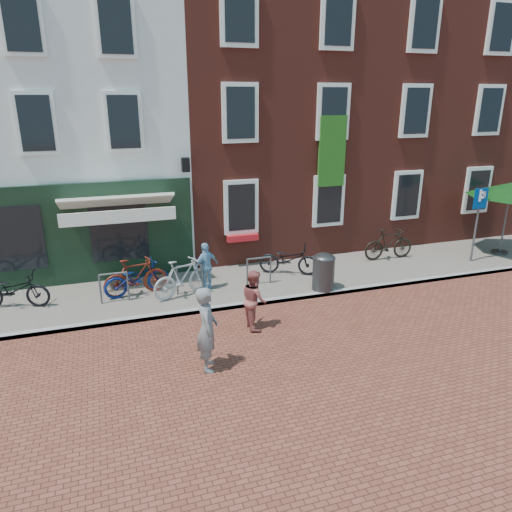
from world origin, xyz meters
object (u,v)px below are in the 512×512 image
object	(u,v)px
bicycle_1	(136,277)
bicycle_5	(389,244)
litter_bin	(324,270)
cafe_person	(206,266)
bicycle_2	(137,278)
parking_sign	(478,212)
bicycle_4	(289,259)
boy	(254,299)
woman	(207,329)
bicycle_0	(14,290)
bicycle_3	(182,278)
parasol	(511,187)

from	to	relation	value
bicycle_1	bicycle_5	bearing A→B (deg)	-95.20
litter_bin	cafe_person	distance (m)	3.27
bicycle_1	bicycle_2	size ratio (longest dim) A/B	0.97
parking_sign	bicycle_5	distance (m)	2.94
parking_sign	bicycle_5	size ratio (longest dim) A/B	1.39
parking_sign	bicycle_4	distance (m)	6.34
boy	bicycle_4	xyz separation A→B (m)	(2.01, 2.85, -0.15)
parking_sign	bicycle_4	world-z (taller)	parking_sign
woman	cafe_person	size ratio (longest dim) A/B	1.31
litter_bin	bicycle_4	bearing A→B (deg)	108.28
parking_sign	bicycle_0	distance (m)	13.82
litter_bin	bicycle_3	bearing A→B (deg)	168.61
parasol	bicycle_2	size ratio (longest dim) A/B	1.55
woman	bicycle_2	xyz separation A→B (m)	(-1.05, 4.10, -0.32)
bicycle_1	bicycle_5	size ratio (longest dim) A/B	1.00
woman	bicycle_5	bearing A→B (deg)	-48.60
woman	bicycle_4	size ratio (longest dim) A/B	0.99
litter_bin	bicycle_5	bearing A→B (deg)	27.92
parking_sign	boy	size ratio (longest dim) A/B	1.68
parking_sign	bicycle_2	size ratio (longest dim) A/B	1.35
boy	cafe_person	world-z (taller)	cafe_person
cafe_person	bicycle_4	bearing A→B (deg)	161.35
bicycle_2	bicycle_0	bearing A→B (deg)	75.45
parking_sign	cafe_person	distance (m)	8.86
boy	bicycle_2	bearing A→B (deg)	42.38
bicycle_2	litter_bin	bearing A→B (deg)	-116.14
bicycle_1	parking_sign	bearing A→B (deg)	-101.54
parking_sign	bicycle_2	world-z (taller)	parking_sign
bicycle_0	bicycle_4	bearing A→B (deg)	-74.65
cafe_person	bicycle_5	xyz separation A→B (m)	(6.30, 0.64, -0.15)
parasol	cafe_person	size ratio (longest dim) A/B	2.05
woman	litter_bin	bearing A→B (deg)	-45.20
woman	bicycle_3	world-z (taller)	woman
boy	cafe_person	xyz separation A→B (m)	(-0.61, 2.46, 0.06)
litter_bin	bicycle_4	distance (m)	1.51
bicycle_1	bicycle_0	bearing A→B (deg)	78.70
boy	bicycle_3	size ratio (longest dim) A/B	0.83
bicycle_3	bicycle_4	xyz separation A→B (m)	(3.35, 0.66, -0.05)
parasol	bicycle_1	size ratio (longest dim) A/B	1.59
boy	bicycle_4	size ratio (longest dim) A/B	0.80
parasol	woman	world-z (taller)	parasol
cafe_person	bicycle_5	bearing A→B (deg)	158.94
bicycle_3	parasol	bearing A→B (deg)	-109.57
bicycle_3	bicycle_4	size ratio (longest dim) A/B	0.97
cafe_person	bicycle_2	bearing A→B (deg)	-32.83
bicycle_5	parasol	bearing A→B (deg)	-97.40
cafe_person	bicycle_3	distance (m)	0.79
bicycle_0	bicycle_4	size ratio (longest dim) A/B	1.00
parasol	bicycle_3	bearing A→B (deg)	-178.72
litter_bin	parasol	size ratio (longest dim) A/B	0.41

